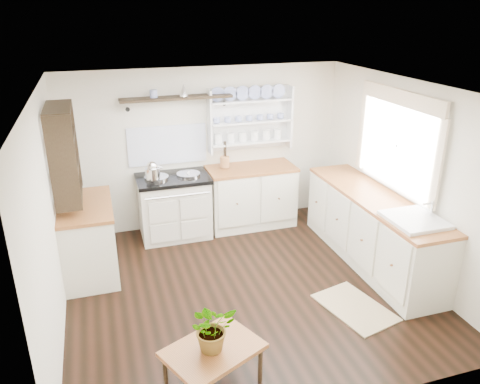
{
  "coord_description": "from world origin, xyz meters",
  "views": [
    {
      "loc": [
        -1.46,
        -4.44,
        3.07
      ],
      "look_at": [
        0.01,
        0.25,
        1.1
      ],
      "focal_mm": 35.0,
      "sensor_mm": 36.0,
      "label": 1
    }
  ],
  "objects": [
    {
      "name": "potted_plant",
      "position": [
        -0.74,
        -1.39,
        0.63
      ],
      "size": [
        0.43,
        0.39,
        0.42
      ],
      "primitive_type": "imported",
      "rotation": [
        0.0,
        0.0,
        0.16
      ],
      "color": "#3F7233",
      "rests_on": "center_table"
    },
    {
      "name": "back_cabinets",
      "position": [
        0.6,
        1.6,
        0.46
      ],
      "size": [
        1.27,
        0.63,
        0.9
      ],
      "color": "beige",
      "rests_on": "floor"
    },
    {
      "name": "wall_right",
      "position": [
        2.0,
        0.0,
        1.15
      ],
      "size": [
        0.02,
        3.8,
        2.3
      ],
      "primitive_type": "cube",
      "color": "beige",
      "rests_on": "ground"
    },
    {
      "name": "belfast_sink",
      "position": [
        1.7,
        -0.65,
        0.8
      ],
      "size": [
        0.55,
        0.6,
        0.45
      ],
      "color": "white",
      "rests_on": "right_cabinets"
    },
    {
      "name": "window",
      "position": [
        1.95,
        0.15,
        1.56
      ],
      "size": [
        0.08,
        1.55,
        1.22
      ],
      "color": "white",
      "rests_on": "wall_right"
    },
    {
      "name": "plate_rack",
      "position": [
        0.65,
        1.86,
        1.56
      ],
      "size": [
        1.2,
        0.22,
        0.9
      ],
      "color": "white",
      "rests_on": "wall_back"
    },
    {
      "name": "left_cabinets",
      "position": [
        -1.7,
        0.9,
        0.46
      ],
      "size": [
        0.62,
        1.13,
        0.9
      ],
      "color": "beige",
      "rests_on": "floor"
    },
    {
      "name": "utensil_crock",
      "position": [
        0.23,
        1.68,
        0.99
      ],
      "size": [
        0.13,
        0.13,
        0.16
      ],
      "primitive_type": "cylinder",
      "color": "#A86E3D",
      "rests_on": "back_cabinets"
    },
    {
      "name": "ceiling",
      "position": [
        0.0,
        0.0,
        2.3
      ],
      "size": [
        4.0,
        3.8,
        0.01
      ],
      "primitive_type": "cube",
      "color": "white",
      "rests_on": "wall_back"
    },
    {
      "name": "left_shelving",
      "position": [
        -1.84,
        0.9,
        1.55
      ],
      "size": [
        0.28,
        0.8,
        1.05
      ],
      "primitive_type": "cube",
      "color": "black",
      "rests_on": "wall_left"
    },
    {
      "name": "kettle",
      "position": [
        -0.82,
        1.45,
        1.05
      ],
      "size": [
        0.19,
        0.19,
        0.24
      ],
      "primitive_type": null,
      "color": "silver",
      "rests_on": "aga_cooker"
    },
    {
      "name": "center_table",
      "position": [
        -0.74,
        -1.39,
        0.37
      ],
      "size": [
        0.93,
        0.82,
        0.42
      ],
      "rotation": [
        0.0,
        0.0,
        0.43
      ],
      "color": "brown",
      "rests_on": "floor"
    },
    {
      "name": "wall_back",
      "position": [
        0.0,
        1.9,
        1.15
      ],
      "size": [
        4.0,
        0.02,
        2.3
      ],
      "primitive_type": "cube",
      "color": "beige",
      "rests_on": "ground"
    },
    {
      "name": "aga_cooker",
      "position": [
        -0.54,
        1.57,
        0.45
      ],
      "size": [
        0.99,
        0.69,
        0.92
      ],
      "color": "beige",
      "rests_on": "floor"
    },
    {
      "name": "wall_left",
      "position": [
        -2.0,
        0.0,
        1.15
      ],
      "size": [
        0.02,
        3.8,
        2.3
      ],
      "primitive_type": "cube",
      "color": "beige",
      "rests_on": "ground"
    },
    {
      "name": "high_shelf",
      "position": [
        -0.4,
        1.78,
        1.91
      ],
      "size": [
        1.5,
        0.29,
        0.16
      ],
      "color": "black",
      "rests_on": "wall_back"
    },
    {
      "name": "floor_rug",
      "position": [
        1.0,
        -0.75,
        0.01
      ],
      "size": [
        0.73,
        0.95,
        0.02
      ],
      "primitive_type": "cube",
      "rotation": [
        0.0,
        0.0,
        0.24
      ],
      "color": "#7D6048",
      "rests_on": "floor"
    },
    {
      "name": "right_cabinets",
      "position": [
        1.7,
        0.1,
        0.46
      ],
      "size": [
        0.62,
        2.43,
        0.9
      ],
      "color": "beige",
      "rests_on": "floor"
    },
    {
      "name": "floor",
      "position": [
        0.0,
        0.0,
        0.0
      ],
      "size": [
        4.0,
        3.8,
        0.01
      ],
      "primitive_type": "cube",
      "color": "black",
      "rests_on": "ground"
    }
  ]
}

